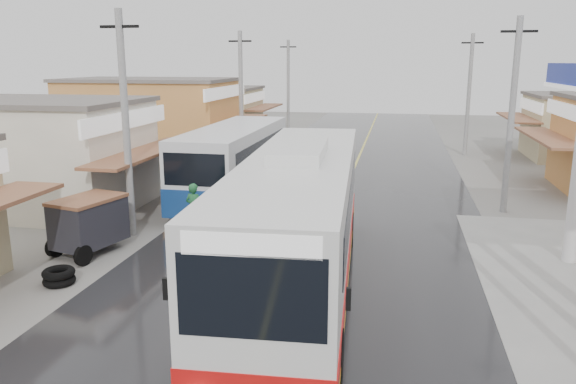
{
  "coord_description": "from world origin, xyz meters",
  "views": [
    {
      "loc": [
        2.44,
        -9.36,
        6.28
      ],
      "look_at": [
        -1.05,
        8.47,
        2.01
      ],
      "focal_mm": 35.0,
      "sensor_mm": 36.0,
      "label": 1
    }
  ],
  "objects_px": {
    "coach_bus": "(300,223)",
    "tricycle_near": "(88,222)",
    "second_bus": "(234,162)",
    "cyclist": "(197,225)",
    "tyre_stack": "(59,276)"
  },
  "relations": [
    {
      "from": "coach_bus",
      "to": "second_bus",
      "type": "bearing_deg",
      "value": 112.55
    },
    {
      "from": "tricycle_near",
      "to": "tyre_stack",
      "type": "bearing_deg",
      "value": -64.16
    },
    {
      "from": "cyclist",
      "to": "tricycle_near",
      "type": "bearing_deg",
      "value": -139.42
    },
    {
      "from": "second_bus",
      "to": "cyclist",
      "type": "height_order",
      "value": "second_bus"
    },
    {
      "from": "second_bus",
      "to": "cyclist",
      "type": "xyz_separation_m",
      "value": [
        0.55,
        -6.49,
        -1.07
      ]
    },
    {
      "from": "cyclist",
      "to": "tricycle_near",
      "type": "distance_m",
      "value": 3.56
    },
    {
      "from": "coach_bus",
      "to": "tricycle_near",
      "type": "relative_size",
      "value": 4.76
    },
    {
      "from": "coach_bus",
      "to": "tricycle_near",
      "type": "bearing_deg",
      "value": 163.15
    },
    {
      "from": "coach_bus",
      "to": "second_bus",
      "type": "xyz_separation_m",
      "value": [
        -4.72,
        9.75,
        -0.17
      ]
    },
    {
      "from": "coach_bus",
      "to": "tricycle_near",
      "type": "xyz_separation_m",
      "value": [
        -7.39,
        1.78,
        -0.89
      ]
    },
    {
      "from": "second_bus",
      "to": "tricycle_near",
      "type": "height_order",
      "value": "second_bus"
    },
    {
      "from": "cyclist",
      "to": "tyre_stack",
      "type": "distance_m",
      "value": 4.94
    },
    {
      "from": "tricycle_near",
      "to": "cyclist",
      "type": "bearing_deg",
      "value": 39.15
    },
    {
      "from": "tricycle_near",
      "to": "tyre_stack",
      "type": "xyz_separation_m",
      "value": [
        0.53,
        -2.63,
        -0.85
      ]
    },
    {
      "from": "coach_bus",
      "to": "tyre_stack",
      "type": "relative_size",
      "value": 14.44
    }
  ]
}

